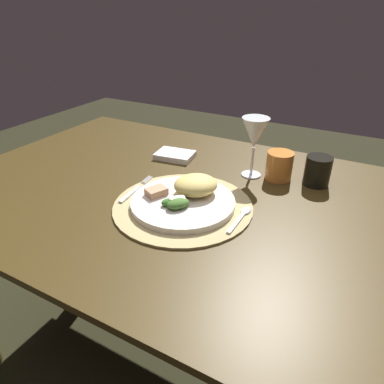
# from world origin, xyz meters

# --- Properties ---
(ground_plane) EXTENTS (6.00, 6.00, 0.00)m
(ground_plane) POSITION_xyz_m (0.00, 0.00, 0.00)
(ground_plane) COLOR black
(dining_table) EXTENTS (1.41, 0.92, 0.71)m
(dining_table) POSITION_xyz_m (0.00, 0.00, 0.55)
(dining_table) COLOR #403014
(dining_table) RESTS_ON ground
(placemat) EXTENTS (0.37, 0.37, 0.01)m
(placemat) POSITION_xyz_m (0.04, -0.07, 0.71)
(placemat) COLOR tan
(placemat) RESTS_ON dining_table
(dinner_plate) EXTENTS (0.27, 0.27, 0.02)m
(dinner_plate) POSITION_xyz_m (0.04, -0.07, 0.73)
(dinner_plate) COLOR white
(dinner_plate) RESTS_ON placemat
(pasta_serving) EXTENTS (0.16, 0.16, 0.05)m
(pasta_serving) POSITION_xyz_m (0.05, -0.02, 0.76)
(pasta_serving) COLOR #EBCF6D
(pasta_serving) RESTS_ON dinner_plate
(salad_greens) EXTENTS (0.08, 0.07, 0.02)m
(salad_greens) POSITION_xyz_m (0.04, -0.11, 0.74)
(salad_greens) COLOR #4C5923
(salad_greens) RESTS_ON dinner_plate
(bread_piece) EXTENTS (0.06, 0.06, 0.02)m
(bread_piece) POSITION_xyz_m (-0.03, -0.08, 0.74)
(bread_piece) COLOR tan
(bread_piece) RESTS_ON dinner_plate
(fork) EXTENTS (0.03, 0.17, 0.00)m
(fork) POSITION_xyz_m (-0.12, -0.07, 0.72)
(fork) COLOR silver
(fork) RESTS_ON placemat
(spoon) EXTENTS (0.02, 0.13, 0.01)m
(spoon) POSITION_xyz_m (0.20, -0.05, 0.72)
(spoon) COLOR silver
(spoon) RESTS_ON placemat
(napkin) EXTENTS (0.14, 0.11, 0.02)m
(napkin) POSITION_xyz_m (-0.15, 0.20, 0.72)
(napkin) COLOR white
(napkin) RESTS_ON dining_table
(wine_glass) EXTENTS (0.08, 0.08, 0.18)m
(wine_glass) POSITION_xyz_m (0.13, 0.19, 0.84)
(wine_glass) COLOR silver
(wine_glass) RESTS_ON dining_table
(amber_tumbler) EXTENTS (0.08, 0.08, 0.09)m
(amber_tumbler) POSITION_xyz_m (0.21, 0.21, 0.75)
(amber_tumbler) COLOR orange
(amber_tumbler) RESTS_ON dining_table
(dark_tumbler) EXTENTS (0.07, 0.07, 0.09)m
(dark_tumbler) POSITION_xyz_m (0.32, 0.23, 0.75)
(dark_tumbler) COLOR black
(dark_tumbler) RESTS_ON dining_table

